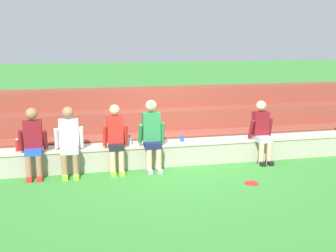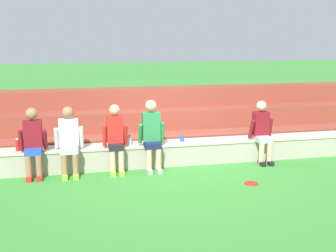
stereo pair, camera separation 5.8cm
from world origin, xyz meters
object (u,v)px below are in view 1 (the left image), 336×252
person_left_of_center (69,139)px  plastic_cup_right_end (182,138)px  frisbee (251,183)px  water_bottle_mid_left (17,145)px  person_far_left (33,141)px  person_right_of_center (152,133)px  person_far_right (262,130)px  person_center (116,138)px  water_bottle_near_left (129,140)px

person_left_of_center → plastic_cup_right_end: bearing=6.8°
frisbee → person_left_of_center: bearing=157.9°
water_bottle_mid_left → frisbee: bearing=-19.8°
person_far_left → person_right_of_center: bearing=-0.2°
person_far_left → person_far_right: size_ratio=1.01×
person_left_of_center → person_center: 0.88m
person_far_right → person_right_of_center: bearing=-180.0°
person_center → person_left_of_center: bearing=177.4°
person_far_left → frisbee: person_far_left is taller
plastic_cup_right_end → person_far_right: bearing=-10.7°
water_bottle_mid_left → person_far_right: bearing=-2.9°
person_right_of_center → frisbee: 2.15m
person_left_of_center → frisbee: size_ratio=5.24×
person_center → plastic_cup_right_end: 1.46m
person_right_of_center → water_bottle_mid_left: (-2.56, 0.25, -0.16)m
person_right_of_center → person_far_right: 2.36m
frisbee → person_far_left: bearing=161.9°
person_far_left → frisbee: 4.10m
person_left_of_center → person_right_of_center: (1.60, -0.04, 0.04)m
person_far_right → person_left_of_center: bearing=179.4°
person_far_right → water_bottle_near_left: 2.78m
water_bottle_near_left → frisbee: (2.01, -1.49, -0.55)m
water_bottle_near_left → person_left_of_center: bearing=-170.6°
person_left_of_center → frisbee: person_left_of_center is taller
person_center → person_far_right: bearing=-0.0°
person_left_of_center → water_bottle_mid_left: (-0.96, 0.21, -0.12)m
plastic_cup_right_end → person_right_of_center: bearing=-155.8°
person_left_of_center → plastic_cup_right_end: (2.30, 0.27, -0.17)m
water_bottle_mid_left → frisbee: (4.15, -1.50, -0.57)m
person_right_of_center → water_bottle_mid_left: person_right_of_center is taller
person_far_left → water_bottle_near_left: (1.83, 0.23, -0.14)m
water_bottle_mid_left → water_bottle_near_left: (2.15, -0.01, -0.02)m
water_bottle_mid_left → frisbee: water_bottle_mid_left is taller
person_far_left → water_bottle_mid_left: person_far_left is taller
person_far_right → water_bottle_mid_left: (-4.92, 0.25, -0.10)m
water_bottle_mid_left → frisbee: 4.45m
person_center → water_bottle_mid_left: (-1.84, 0.25, -0.11)m
plastic_cup_right_end → frisbee: plastic_cup_right_end is taller
person_far_left → plastic_cup_right_end: bearing=5.9°
frisbee → person_right_of_center: bearing=141.8°
plastic_cup_right_end → frisbee: (0.89, -1.56, -0.52)m
person_far_right → water_bottle_mid_left: 4.92m
person_far_left → person_center: person_center is taller
water_bottle_mid_left → water_bottle_near_left: water_bottle_mid_left is taller
person_right_of_center → plastic_cup_right_end: 0.79m
person_far_right → water_bottle_near_left: size_ratio=6.43×
water_bottle_mid_left → plastic_cup_right_end: 3.26m
person_center → person_far_right: size_ratio=1.02×
person_right_of_center → person_far_right: person_right_of_center is taller
person_center → water_bottle_mid_left: bearing=172.4°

